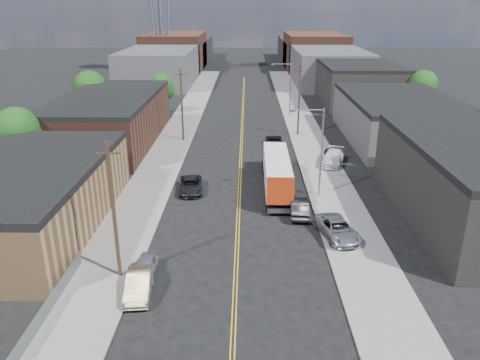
{
  "coord_description": "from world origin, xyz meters",
  "views": [
    {
      "loc": [
        0.73,
        -18.49,
        18.25
      ],
      "look_at": [
        0.12,
        22.89,
        2.5
      ],
      "focal_mm": 35.0,
      "sensor_mm": 36.0,
      "label": 1
    }
  ],
  "objects_px": {
    "car_right_lot_a": "(337,229)",
    "car_right_lot_c": "(332,156)",
    "car_ahead_truck": "(275,142)",
    "car_left_c": "(191,185)",
    "car_right_oncoming": "(300,207)",
    "semi_truck": "(276,168)",
    "car_right_lot_b": "(333,158)",
    "car_left_b": "(139,284)",
    "car_left_a": "(145,269)"
  },
  "relations": [
    {
      "from": "car_left_a",
      "to": "car_left_b",
      "type": "bearing_deg",
      "value": -91.53
    },
    {
      "from": "car_right_lot_b",
      "to": "car_right_lot_a",
      "type": "bearing_deg",
      "value": -80.29
    },
    {
      "from": "car_left_a",
      "to": "car_right_oncoming",
      "type": "bearing_deg",
      "value": 39.64
    },
    {
      "from": "car_right_lot_b",
      "to": "car_ahead_truck",
      "type": "height_order",
      "value": "car_right_lot_b"
    },
    {
      "from": "semi_truck",
      "to": "car_right_lot_b",
      "type": "distance_m",
      "value": 10.32
    },
    {
      "from": "car_left_c",
      "to": "car_right_lot_a",
      "type": "relative_size",
      "value": 0.95
    },
    {
      "from": "car_left_c",
      "to": "car_right_oncoming",
      "type": "height_order",
      "value": "car_right_oncoming"
    },
    {
      "from": "semi_truck",
      "to": "car_right_lot_c",
      "type": "relative_size",
      "value": 3.24
    },
    {
      "from": "semi_truck",
      "to": "car_ahead_truck",
      "type": "relative_size",
      "value": 3.02
    },
    {
      "from": "car_left_c",
      "to": "car_ahead_truck",
      "type": "relative_size",
      "value": 1.06
    },
    {
      "from": "car_right_lot_a",
      "to": "car_ahead_truck",
      "type": "xyz_separation_m",
      "value": [
        -3.7,
        26.2,
        -0.23
      ]
    },
    {
      "from": "semi_truck",
      "to": "car_right_lot_a",
      "type": "relative_size",
      "value": 2.69
    },
    {
      "from": "car_left_c",
      "to": "car_ahead_truck",
      "type": "distance_m",
      "value": 18.78
    },
    {
      "from": "car_left_a",
      "to": "car_right_lot_a",
      "type": "relative_size",
      "value": 0.73
    },
    {
      "from": "car_left_b",
      "to": "car_right_lot_a",
      "type": "height_order",
      "value": "car_right_lot_a"
    },
    {
      "from": "car_left_b",
      "to": "car_right_lot_c",
      "type": "bearing_deg",
      "value": 51.55
    },
    {
      "from": "car_right_lot_c",
      "to": "car_left_b",
      "type": "bearing_deg",
      "value": -115.95
    },
    {
      "from": "car_right_lot_a",
      "to": "car_ahead_truck",
      "type": "bearing_deg",
      "value": 85.15
    },
    {
      "from": "semi_truck",
      "to": "car_right_lot_c",
      "type": "distance_m",
      "value": 10.87
    },
    {
      "from": "car_left_c",
      "to": "car_right_oncoming",
      "type": "xyz_separation_m",
      "value": [
        10.6,
        -5.51,
        0.06
      ]
    },
    {
      "from": "semi_truck",
      "to": "car_right_oncoming",
      "type": "relative_size",
      "value": 3.09
    },
    {
      "from": "car_left_a",
      "to": "car_right_oncoming",
      "type": "height_order",
      "value": "car_right_oncoming"
    },
    {
      "from": "car_left_b",
      "to": "car_right_oncoming",
      "type": "bearing_deg",
      "value": 40.14
    },
    {
      "from": "car_ahead_truck",
      "to": "car_right_lot_a",
      "type": "bearing_deg",
      "value": -83.57
    },
    {
      "from": "car_right_lot_b",
      "to": "car_right_oncoming",
      "type": "bearing_deg",
      "value": -92.67
    },
    {
      "from": "car_left_c",
      "to": "car_right_lot_c",
      "type": "bearing_deg",
      "value": 24.53
    },
    {
      "from": "car_right_lot_c",
      "to": "car_right_oncoming",
      "type": "bearing_deg",
      "value": -103.46
    },
    {
      "from": "car_left_b",
      "to": "car_right_lot_b",
      "type": "relative_size",
      "value": 0.83
    },
    {
      "from": "car_left_c",
      "to": "car_right_lot_c",
      "type": "xyz_separation_m",
      "value": [
        16.0,
        9.39,
        0.2
      ]
    },
    {
      "from": "car_right_oncoming",
      "to": "car_right_lot_c",
      "type": "height_order",
      "value": "car_right_lot_c"
    },
    {
      "from": "car_right_lot_a",
      "to": "car_right_lot_c",
      "type": "height_order",
      "value": "car_right_lot_c"
    },
    {
      "from": "car_right_lot_a",
      "to": "car_right_lot_b",
      "type": "bearing_deg",
      "value": 68.56
    },
    {
      "from": "car_right_lot_b",
      "to": "semi_truck",
      "type": "bearing_deg",
      "value": -116.45
    },
    {
      "from": "car_right_oncoming",
      "to": "car_left_c",
      "type": "bearing_deg",
      "value": -23.2
    },
    {
      "from": "semi_truck",
      "to": "car_ahead_truck",
      "type": "height_order",
      "value": "semi_truck"
    },
    {
      "from": "car_right_lot_a",
      "to": "car_ahead_truck",
      "type": "relative_size",
      "value": 1.12
    },
    {
      "from": "semi_truck",
      "to": "car_left_c",
      "type": "relative_size",
      "value": 2.84
    },
    {
      "from": "semi_truck",
      "to": "car_right_oncoming",
      "type": "height_order",
      "value": "semi_truck"
    },
    {
      "from": "car_left_a",
      "to": "car_right_oncoming",
      "type": "xyz_separation_m",
      "value": [
        12.0,
        10.49,
        0.1
      ]
    },
    {
      "from": "car_right_lot_a",
      "to": "car_right_oncoming",
      "type": "bearing_deg",
      "value": 107.22
    },
    {
      "from": "car_left_b",
      "to": "car_ahead_truck",
      "type": "relative_size",
      "value": 0.96
    },
    {
      "from": "car_right_oncoming",
      "to": "car_right_lot_a",
      "type": "xyz_separation_m",
      "value": [
        2.6,
        -4.49,
        0.13
      ]
    },
    {
      "from": "semi_truck",
      "to": "car_right_lot_b",
      "type": "bearing_deg",
      "value": 45.77
    },
    {
      "from": "car_left_a",
      "to": "car_left_b",
      "type": "distance_m",
      "value": 2.0
    },
    {
      "from": "car_right_lot_a",
      "to": "car_ahead_truck",
      "type": "height_order",
      "value": "car_right_lot_a"
    },
    {
      "from": "car_right_lot_b",
      "to": "car_left_b",
      "type": "bearing_deg",
      "value": -104.91
    },
    {
      "from": "car_right_lot_c",
      "to": "car_left_c",
      "type": "bearing_deg",
      "value": -143.12
    },
    {
      "from": "car_right_oncoming",
      "to": "car_right_lot_c",
      "type": "bearing_deg",
      "value": -105.67
    },
    {
      "from": "car_right_lot_b",
      "to": "car_right_lot_c",
      "type": "xyz_separation_m",
      "value": [
        0.0,
        0.77,
        -0.04
      ]
    },
    {
      "from": "car_left_b",
      "to": "car_right_lot_b",
      "type": "height_order",
      "value": "car_right_lot_b"
    }
  ]
}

